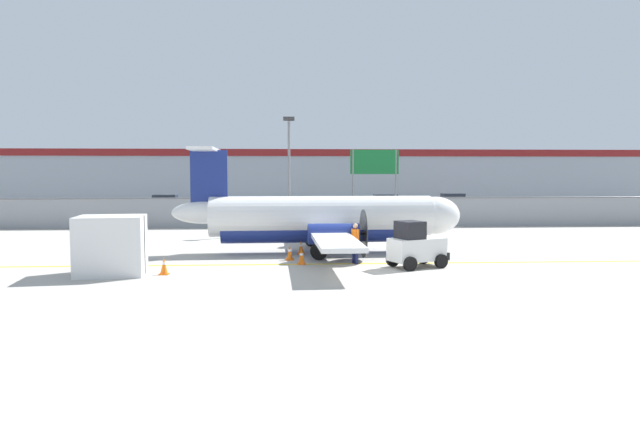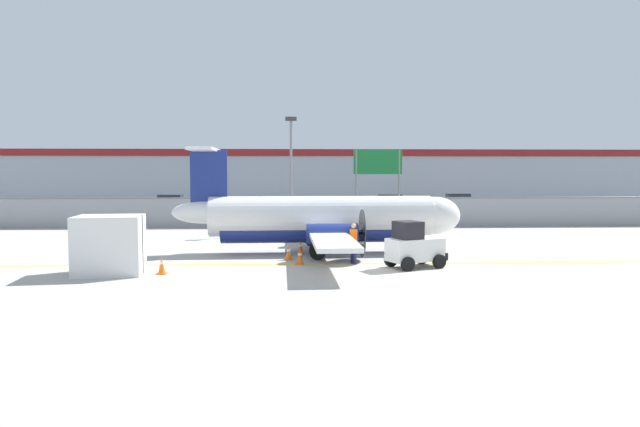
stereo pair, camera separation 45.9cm
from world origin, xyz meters
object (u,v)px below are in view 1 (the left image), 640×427
(cargo_container, at_px, (111,245))
(traffic_cone_near_right, at_px, (290,253))
(parked_car_3, at_px, (386,202))
(ground_crew_worker, at_px, (355,241))
(parked_car_0, at_px, (164,203))
(parked_car_4, at_px, (454,201))
(baggage_tug, at_px, (416,246))
(parked_car_2, at_px, (308,207))
(commuter_airplane, at_px, (326,219))
(parked_car_1, at_px, (228,209))
(apron_light_pole, at_px, (289,165))
(traffic_cone_far_right, at_px, (164,266))
(traffic_cone_near_left, at_px, (301,248))
(highway_sign, at_px, (374,168))
(traffic_cone_far_left, at_px, (302,257))

(cargo_container, height_order, traffic_cone_near_right, cargo_container)
(parked_car_3, bearing_deg, ground_crew_worker, -102.86)
(parked_car_0, xyz_separation_m, parked_car_4, (28.72, 1.24, 0.00))
(baggage_tug, xyz_separation_m, parked_car_2, (-3.34, 26.21, 0.04))
(baggage_tug, bearing_deg, parked_car_2, 74.15)
(commuter_airplane, distance_m, parked_car_1, 19.77)
(parked_car_4, bearing_deg, apron_light_pole, -126.37)
(traffic_cone_far_right, height_order, parked_car_3, parked_car_3)
(traffic_cone_far_right, relative_size, parked_car_1, 0.15)
(parked_car_3, bearing_deg, parked_car_1, -146.91)
(traffic_cone_near_left, xyz_separation_m, highway_sign, (5.84, 15.57, 3.83))
(ground_crew_worker, relative_size, traffic_cone_far_left, 2.66)
(baggage_tug, relative_size, parked_car_2, 0.60)
(traffic_cone_near_left, height_order, traffic_cone_far_right, same)
(traffic_cone_near_left, height_order, parked_car_3, parked_car_3)
(traffic_cone_near_right, xyz_separation_m, parked_car_1, (-4.78, 20.85, 0.58))
(baggage_tug, distance_m, highway_sign, 19.84)
(highway_sign, bearing_deg, baggage_tug, -93.87)
(cargo_container, bearing_deg, parked_car_0, 92.10)
(parked_car_4, relative_size, highway_sign, 0.78)
(ground_crew_worker, xyz_separation_m, traffic_cone_far_left, (-2.25, -0.04, -0.64))
(traffic_cone_near_left, relative_size, traffic_cone_near_right, 1.00)
(baggage_tug, relative_size, parked_car_0, 0.61)
(cargo_container, bearing_deg, parked_car_2, 66.16)
(parked_car_0, xyz_separation_m, apron_light_pole, (11.95, -19.79, 3.41))
(baggage_tug, relative_size, cargo_container, 0.98)
(parked_car_2, relative_size, parked_car_4, 1.00)
(parked_car_3, bearing_deg, baggage_tug, -98.53)
(traffic_cone_near_left, height_order, highway_sign, highway_sign)
(traffic_cone_near_right, height_order, apron_light_pole, apron_light_pole)
(baggage_tug, relative_size, parked_car_4, 0.60)
(commuter_airplane, height_order, cargo_container, commuter_airplane)
(cargo_container, distance_m, parked_car_4, 42.38)
(baggage_tug, distance_m, apron_light_pole, 14.66)
(cargo_container, height_order, parked_car_1, cargo_container)
(traffic_cone_near_left, bearing_deg, highway_sign, 69.43)
(traffic_cone_far_left, distance_m, parked_car_2, 25.23)
(parked_car_3, bearing_deg, parked_car_0, 178.24)
(parked_car_2, height_order, apron_light_pole, apron_light_pole)
(commuter_airplane, bearing_deg, highway_sign, 71.39)
(commuter_airplane, bearing_deg, traffic_cone_near_left, -159.65)
(traffic_cone_far_right, relative_size, highway_sign, 0.12)
(cargo_container, bearing_deg, ground_crew_worker, 5.27)
(cargo_container, distance_m, parked_car_1, 24.09)
(traffic_cone_near_left, distance_m, traffic_cone_far_right, 7.25)
(traffic_cone_near_left, height_order, traffic_cone_near_right, same)
(cargo_container, bearing_deg, traffic_cone_far_right, -10.34)
(ground_crew_worker, xyz_separation_m, cargo_container, (-9.41, -1.99, 0.15))
(ground_crew_worker, distance_m, traffic_cone_far_right, 7.77)
(baggage_tug, bearing_deg, traffic_cone_far_right, 163.03)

